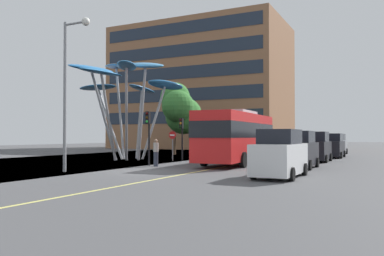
% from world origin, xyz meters
% --- Properties ---
extents(ground, '(120.00, 240.00, 0.10)m').
position_xyz_m(ground, '(-0.64, 0.00, -0.05)').
color(ground, '#4C4C4F').
extents(red_bus, '(3.14, 10.46, 3.68)m').
position_xyz_m(red_bus, '(2.72, 7.77, 2.01)').
color(red_bus, red).
rests_on(red_bus, ground).
extents(leaf_sculpture, '(9.58, 9.30, 8.60)m').
position_xyz_m(leaf_sculpture, '(-7.52, 8.67, 6.53)').
color(leaf_sculpture, '#9EA0A5').
rests_on(leaf_sculpture, ground).
extents(traffic_light_kerb_near, '(0.28, 0.42, 3.54)m').
position_xyz_m(traffic_light_kerb_near, '(-1.97, 3.78, 2.57)').
color(traffic_light_kerb_near, black).
rests_on(traffic_light_kerb_near, ground).
extents(traffic_light_kerb_far, '(0.28, 0.42, 3.34)m').
position_xyz_m(traffic_light_kerb_far, '(-2.52, 9.47, 2.43)').
color(traffic_light_kerb_far, black).
rests_on(traffic_light_kerb_far, ground).
extents(car_parked_near, '(1.91, 4.59, 2.25)m').
position_xyz_m(car_parked_near, '(7.55, 0.39, 1.06)').
color(car_parked_near, silver).
rests_on(car_parked_near, ground).
extents(car_parked_mid, '(1.99, 4.11, 2.24)m').
position_xyz_m(car_parked_mid, '(7.20, 6.16, 1.06)').
color(car_parked_mid, black).
rests_on(car_parked_mid, ground).
extents(car_parked_far, '(2.01, 3.97, 2.27)m').
position_xyz_m(car_parked_far, '(7.12, 13.00, 1.06)').
color(car_parked_far, black).
rests_on(car_parked_far, ground).
extents(car_side_street, '(1.91, 4.50, 2.17)m').
position_xyz_m(car_side_street, '(7.52, 19.52, 1.02)').
color(car_side_street, black).
rests_on(car_side_street, ground).
extents(car_far_side, '(1.99, 4.38, 2.17)m').
position_xyz_m(car_far_side, '(7.04, 26.66, 1.02)').
color(car_far_side, gray).
rests_on(car_far_side, ground).
extents(street_lamp, '(1.74, 0.44, 8.22)m').
position_xyz_m(street_lamp, '(-3.24, -1.99, 5.20)').
color(street_lamp, gray).
rests_on(street_lamp, ground).
extents(tree_pavement_near, '(4.38, 5.13, 7.62)m').
position_xyz_m(tree_pavement_near, '(-7.52, 18.52, 4.81)').
color(tree_pavement_near, brown).
rests_on(tree_pavement_near, ground).
extents(pedestrian, '(0.34, 0.34, 1.74)m').
position_xyz_m(pedestrian, '(-1.20, 3.48, 0.88)').
color(pedestrian, '#2D3342').
rests_on(pedestrian, ground).
extents(no_entry_sign, '(0.60, 0.12, 2.31)m').
position_xyz_m(no_entry_sign, '(-2.84, 8.58, 1.55)').
color(no_entry_sign, gray).
rests_on(no_entry_sign, ground).
extents(backdrop_building, '(26.38, 15.42, 19.19)m').
position_xyz_m(backdrop_building, '(-14.88, 39.61, 9.60)').
color(backdrop_building, '#8E6042').
rests_on(backdrop_building, ground).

